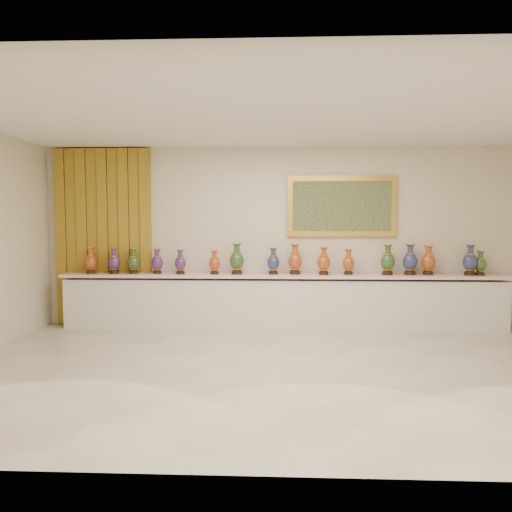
% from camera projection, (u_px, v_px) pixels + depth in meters
% --- Properties ---
extents(ground, '(8.00, 8.00, 0.00)m').
position_uv_depth(ground, '(284.00, 369.00, 5.99)').
color(ground, beige).
rests_on(ground, ground).
extents(room, '(8.00, 8.00, 8.00)m').
position_uv_depth(room, '(141.00, 232.00, 8.41)').
color(room, beige).
rests_on(room, ground).
extents(counter, '(7.28, 0.48, 0.90)m').
position_uv_depth(counter, '(283.00, 302.00, 8.22)').
color(counter, white).
rests_on(counter, ground).
extents(vase_0, '(0.24, 0.24, 0.44)m').
position_uv_depth(vase_0, '(91.00, 262.00, 8.26)').
color(vase_0, black).
rests_on(vase_0, counter).
extents(vase_1, '(0.21, 0.21, 0.43)m').
position_uv_depth(vase_1, '(114.00, 262.00, 8.24)').
color(vase_1, black).
rests_on(vase_1, counter).
extents(vase_2, '(0.26, 0.26, 0.42)m').
position_uv_depth(vase_2, '(133.00, 262.00, 8.27)').
color(vase_2, black).
rests_on(vase_2, counter).
extents(vase_3, '(0.25, 0.25, 0.41)m').
position_uv_depth(vase_3, '(157.00, 262.00, 8.24)').
color(vase_3, black).
rests_on(vase_3, counter).
extents(vase_4, '(0.21, 0.21, 0.40)m').
position_uv_depth(vase_4, '(180.00, 263.00, 8.19)').
color(vase_4, black).
rests_on(vase_4, counter).
extents(vase_5, '(0.23, 0.23, 0.39)m').
position_uv_depth(vase_5, '(214.00, 263.00, 8.17)').
color(vase_5, black).
rests_on(vase_5, counter).
extents(vase_6, '(0.28, 0.28, 0.51)m').
position_uv_depth(vase_6, '(237.00, 260.00, 8.16)').
color(vase_6, black).
rests_on(vase_6, counter).
extents(vase_7, '(0.26, 0.26, 0.44)m').
position_uv_depth(vase_7, '(273.00, 262.00, 8.17)').
color(vase_7, black).
rests_on(vase_7, counter).
extents(vase_8, '(0.26, 0.26, 0.49)m').
position_uv_depth(vase_8, '(295.00, 261.00, 8.16)').
color(vase_8, black).
rests_on(vase_8, counter).
extents(vase_9, '(0.24, 0.24, 0.45)m').
position_uv_depth(vase_9, '(324.00, 262.00, 8.09)').
color(vase_9, black).
rests_on(vase_9, counter).
extents(vase_10, '(0.25, 0.25, 0.42)m').
position_uv_depth(vase_10, '(348.00, 263.00, 8.11)').
color(vase_10, black).
rests_on(vase_10, counter).
extents(vase_11, '(0.29, 0.29, 0.50)m').
position_uv_depth(vase_11, '(388.00, 261.00, 8.05)').
color(vase_11, black).
rests_on(vase_11, counter).
extents(vase_12, '(0.30, 0.30, 0.50)m').
position_uv_depth(vase_12, '(410.00, 261.00, 8.08)').
color(vase_12, black).
rests_on(vase_12, counter).
extents(vase_13, '(0.25, 0.25, 0.48)m').
position_uv_depth(vase_13, '(428.00, 262.00, 8.07)').
color(vase_13, black).
rests_on(vase_13, counter).
extents(vase_14, '(0.24, 0.24, 0.50)m').
position_uv_depth(vase_14, '(470.00, 261.00, 8.01)').
color(vase_14, black).
rests_on(vase_14, counter).
extents(vase_15, '(0.24, 0.24, 0.40)m').
position_uv_depth(vase_15, '(480.00, 264.00, 8.00)').
color(vase_15, black).
rests_on(vase_15, counter).
extents(label_card, '(0.10, 0.06, 0.00)m').
position_uv_depth(label_card, '(152.00, 274.00, 8.14)').
color(label_card, white).
rests_on(label_card, counter).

